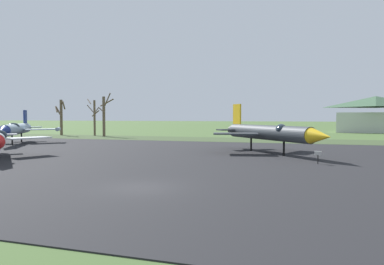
% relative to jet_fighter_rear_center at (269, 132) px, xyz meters
% --- Properties ---
extents(ground_plane, '(600.00, 600.00, 0.00)m').
position_rel_jet_fighter_rear_center_xyz_m(ground_plane, '(-5.07, -20.72, -2.32)').
color(ground_plane, '#425B2D').
extents(asphalt_apron, '(99.48, 45.40, 0.05)m').
position_rel_jet_fighter_rear_center_xyz_m(asphalt_apron, '(-5.07, -7.10, -2.30)').
color(asphalt_apron, black).
rests_on(asphalt_apron, ground).
extents(grass_verge_strip, '(159.48, 12.00, 0.06)m').
position_rel_jet_fighter_rear_center_xyz_m(grass_verge_strip, '(-5.07, 21.60, -2.29)').
color(grass_verge_strip, '#384929').
rests_on(grass_verge_strip, ground).
extents(jet_fighter_rear_center, '(13.03, 14.48, 5.53)m').
position_rel_jet_fighter_rear_center_xyz_m(jet_fighter_rear_center, '(0.00, 0.00, 0.00)').
color(jet_fighter_rear_center, '#33383D').
rests_on(jet_fighter_rear_center, ground).
extents(info_placard_rear_center, '(0.59, 0.29, 1.12)m').
position_rel_jet_fighter_rear_center_xyz_m(info_placard_rear_center, '(4.66, -7.27, -1.61)').
color(info_placard_rear_center, black).
rests_on(info_placard_rear_center, ground).
extents(jet_fighter_rear_left, '(11.75, 14.84, 5.04)m').
position_rel_jet_fighter_rear_center_xyz_m(jet_fighter_rear_left, '(-36.22, 3.00, -0.10)').
color(jet_fighter_rear_left, '#8EA3B2').
rests_on(jet_fighter_rear_left, ground).
extents(bare_tree_far_left, '(2.37, 2.35, 7.60)m').
position_rel_jet_fighter_rear_center_xyz_m(bare_tree_far_left, '(-45.98, 25.67, 1.84)').
color(bare_tree_far_left, brown).
rests_on(bare_tree_far_left, ground).
extents(bare_tree_left_of_center, '(2.37, 2.65, 7.71)m').
position_rel_jet_fighter_rear_center_xyz_m(bare_tree_left_of_center, '(-38.17, 26.20, 1.72)').
color(bare_tree_left_of_center, brown).
rests_on(bare_tree_left_of_center, ground).
extents(bare_tree_center, '(2.96, 2.52, 8.76)m').
position_rel_jet_fighter_rear_center_xyz_m(bare_tree_center, '(-34.82, 24.58, 2.11)').
color(bare_tree_center, brown).
rests_on(bare_tree_center, ground).
extents(visitor_building, '(20.33, 16.48, 9.22)m').
position_rel_jet_fighter_rear_center_xyz_m(visitor_building, '(20.77, 62.46, 2.21)').
color(visitor_building, beige).
rests_on(visitor_building, ground).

